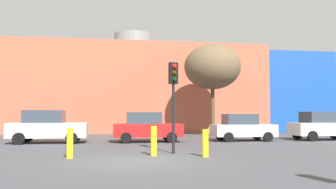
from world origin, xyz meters
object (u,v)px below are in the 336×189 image
Objects in this scene: bare_tree_0 at (212,67)px; parked_car_4 at (323,126)px; bollard_yellow_1 at (70,143)px; bollard_yellow_0 at (205,143)px; parked_car_1 at (48,127)px; bollard_yellow_2 at (154,141)px; parked_car_3 at (242,128)px; parked_car_2 at (147,127)px; traffic_light_island at (174,86)px.

parked_car_4 is at bearing -41.88° from bare_tree_0.
parked_car_4 is 16.75m from bollard_yellow_1.
bare_tree_0 is 6.80× the size of bollard_yellow_0.
parked_car_1 is 3.73× the size of bollard_yellow_2.
parked_car_4 is 3.62× the size of bollard_yellow_2.
parked_car_3 is 0.92× the size of parked_car_4.
bollard_yellow_0 is at bearing -141.29° from parked_car_4.
bare_tree_0 reaches higher than bollard_yellow_1.
parked_car_2 reaches higher than parked_car_3.
parked_car_3 is 9.05m from bollard_yellow_0.
bare_tree_0 reaches higher than parked_car_4.
parked_car_3 is 6.95m from bare_tree_0.
parked_car_4 is 0.59× the size of bare_tree_0.
bollard_yellow_1 is at bearing -153.06° from parked_car_4.
bollard_yellow_0 is at bearing -3.49° from bollard_yellow_1.
traffic_light_island is 3.36× the size of bollard_yellow_1.
bollard_yellow_2 reaches higher than bollard_yellow_1.
bare_tree_0 is at bearing 73.17° from bollard_yellow_0.
bare_tree_0 is at bearing 64.78° from bollard_yellow_2.
parked_car_1 is 0.61× the size of bare_tree_0.
bollard_yellow_0 is (1.01, -1.35, -2.28)m from traffic_light_island.
parked_car_3 is 3.32× the size of bollard_yellow_2.
parked_car_1 is at bearing 106.33° from bollard_yellow_1.
bollard_yellow_2 is (-5.90, -12.52, -4.77)m from bare_tree_0.
parked_car_4 is 13.83m from bollard_yellow_2.
bollard_yellow_2 is (-0.34, -7.26, -0.30)m from parked_car_2.
bollard_yellow_2 is (-0.91, -0.71, -2.23)m from traffic_light_island.
bollard_yellow_0 is 2.02m from bollard_yellow_2.
parked_car_1 is 17.15m from parked_car_4.
parked_car_2 reaches higher than bollard_yellow_0.
parked_car_1 reaches higher than bollard_yellow_0.
parked_car_3 is 9.63m from bollard_yellow_2.
bollard_yellow_0 is (7.30, -7.90, -0.41)m from parked_car_1.
traffic_light_island is (0.57, -6.55, 1.93)m from parked_car_2.
parked_car_2 is at bearing 65.27° from bollard_yellow_1.
bollard_yellow_1 is at bearing -73.67° from parked_car_1.
parked_car_2 is (5.72, -0.00, -0.05)m from parked_car_1.
parked_car_4 reaches higher than bollard_yellow_1.
parked_car_4 reaches higher than bollard_yellow_2.
parked_car_1 is at bearing 132.75° from bollard_yellow_0.
parked_car_1 is at bearing 180.00° from parked_car_2.
parked_car_3 is at bearing -180.00° from parked_car_4.
parked_car_1 is 9.04m from bollard_yellow_2.
traffic_light_island is at bearing 126.84° from bollard_yellow_0.
traffic_light_island is 3.28× the size of bollard_yellow_2.
bollard_yellow_1 is (-9.49, -7.59, -0.26)m from parked_car_3.
parked_car_1 reaches higher than parked_car_2.
traffic_light_island is at bearing 14.37° from bollard_yellow_1.
parked_car_2 is 3.52× the size of bollard_yellow_2.
parked_car_4 is at bearing 0.00° from parked_car_3.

